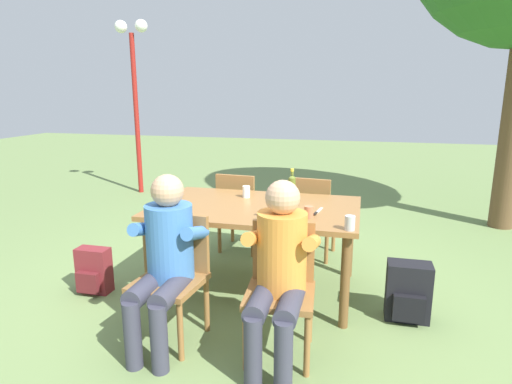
% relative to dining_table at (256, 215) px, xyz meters
% --- Properties ---
extents(ground_plane, '(24.00, 24.00, 0.00)m').
position_rel_dining_table_xyz_m(ground_plane, '(0.00, 0.00, -0.68)').
color(ground_plane, '#6B844C').
extents(dining_table, '(1.73, 1.10, 0.76)m').
position_rel_dining_table_xyz_m(dining_table, '(0.00, 0.00, 0.00)').
color(dining_table, olive).
rests_on(dining_table, ground_plane).
extents(chair_near_right, '(0.47, 0.47, 0.87)m').
position_rel_dining_table_xyz_m(chair_near_right, '(0.38, -0.85, -0.19)').
color(chair_near_right, olive).
rests_on(chair_near_right, ground_plane).
extents(chair_near_left, '(0.48, 0.48, 0.87)m').
position_rel_dining_table_xyz_m(chair_near_left, '(-0.38, -0.85, -0.19)').
color(chair_near_left, olive).
rests_on(chair_near_left, ground_plane).
extents(chair_far_left, '(0.47, 0.47, 0.87)m').
position_rel_dining_table_xyz_m(chair_far_left, '(-0.40, 0.85, -0.19)').
color(chair_far_left, olive).
rests_on(chair_far_left, ground_plane).
extents(chair_far_right, '(0.49, 0.49, 0.87)m').
position_rel_dining_table_xyz_m(chair_far_right, '(0.38, 0.85, -0.19)').
color(chair_far_right, olive).
rests_on(chair_far_right, ground_plane).
extents(person_in_white_shirt, '(0.47, 0.61, 1.18)m').
position_rel_dining_table_xyz_m(person_in_white_shirt, '(0.39, -0.96, -0.03)').
color(person_in_white_shirt, orange).
rests_on(person_in_white_shirt, ground_plane).
extents(person_in_plaid_shirt, '(0.47, 0.61, 1.18)m').
position_rel_dining_table_xyz_m(person_in_plaid_shirt, '(-0.39, -0.96, -0.03)').
color(person_in_plaid_shirt, '#3D70B2').
rests_on(person_in_plaid_shirt, ground_plane).
extents(bottle_blue, '(0.06, 0.06, 0.23)m').
position_rel_dining_table_xyz_m(bottle_blue, '(-0.58, -0.33, 0.18)').
color(bottle_blue, '#2D56A3').
rests_on(bottle_blue, dining_table).
extents(bottle_olive, '(0.06, 0.06, 0.29)m').
position_rel_dining_table_xyz_m(bottle_olive, '(0.27, 0.22, 0.21)').
color(bottle_olive, '#566623').
rests_on(bottle_olive, dining_table).
extents(bottle_amber, '(0.06, 0.06, 0.28)m').
position_rel_dining_table_xyz_m(bottle_amber, '(0.29, -0.41, 0.20)').
color(bottle_amber, '#996019').
rests_on(bottle_amber, dining_table).
extents(cup_white, '(0.07, 0.07, 0.11)m').
position_rel_dining_table_xyz_m(cup_white, '(-0.16, 0.26, 0.13)').
color(cup_white, white).
rests_on(cup_white, dining_table).
extents(cup_terracotta, '(0.07, 0.07, 0.09)m').
position_rel_dining_table_xyz_m(cup_terracotta, '(0.48, -0.25, 0.13)').
color(cup_terracotta, '#BC6B47').
rests_on(cup_terracotta, dining_table).
extents(cup_steel, '(0.07, 0.07, 0.10)m').
position_rel_dining_table_xyz_m(cup_steel, '(0.80, -0.48, 0.13)').
color(cup_steel, '#B2B7BC').
rests_on(cup_steel, dining_table).
extents(table_knife, '(0.06, 0.24, 0.01)m').
position_rel_dining_table_xyz_m(table_knife, '(0.53, -0.08, 0.08)').
color(table_knife, silver).
rests_on(table_knife, dining_table).
extents(backpack_by_near_side, '(0.33, 0.25, 0.45)m').
position_rel_dining_table_xyz_m(backpack_by_near_side, '(1.25, -0.23, -0.46)').
color(backpack_by_near_side, black).
rests_on(backpack_by_near_side, ground_plane).
extents(backpack_by_far_side, '(0.28, 0.20, 0.40)m').
position_rel_dining_table_xyz_m(backpack_by_far_side, '(-1.35, -0.41, -0.49)').
color(backpack_by_far_side, maroon).
rests_on(backpack_by_far_side, ground_plane).
extents(lamp_post, '(0.56, 0.20, 2.81)m').
position_rel_dining_table_xyz_m(lamp_post, '(-2.84, 3.16, 1.31)').
color(lamp_post, maroon).
rests_on(lamp_post, ground_plane).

